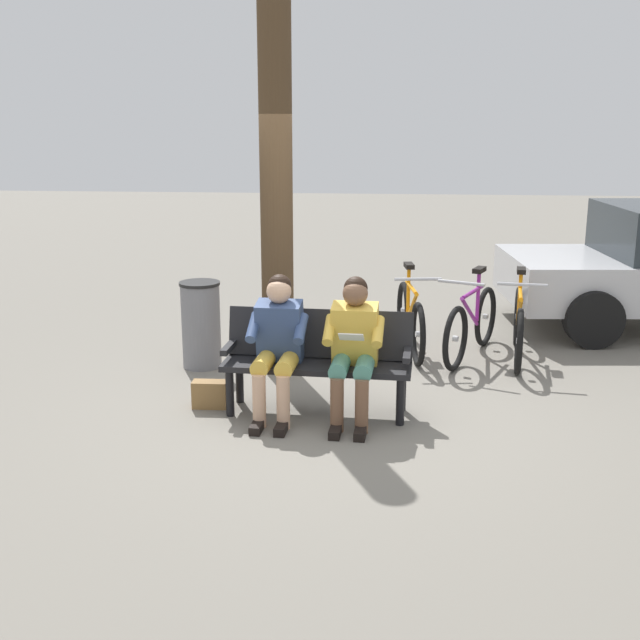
% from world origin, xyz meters
% --- Properties ---
extents(ground_plane, '(40.00, 40.00, 0.00)m').
position_xyz_m(ground_plane, '(0.00, 0.00, 0.00)').
color(ground_plane, slate).
extents(bench, '(1.62, 0.56, 0.87)m').
position_xyz_m(bench, '(0.13, 0.02, 0.51)').
color(bench, black).
rests_on(bench, ground).
extents(person_reading, '(0.51, 0.78, 1.20)m').
position_xyz_m(person_reading, '(-0.18, 0.20, 0.66)').
color(person_reading, gold).
rests_on(person_reading, ground).
extents(person_companion, '(0.51, 0.78, 1.20)m').
position_xyz_m(person_companion, '(0.45, 0.17, 0.66)').
color(person_companion, '#334772').
rests_on(person_companion, ground).
extents(handbag, '(0.30, 0.15, 0.24)m').
position_xyz_m(handbag, '(1.08, 0.05, 0.12)').
color(handbag, olive).
rests_on(handbag, ground).
extents(tree_trunk, '(0.31, 0.31, 3.51)m').
position_xyz_m(tree_trunk, '(0.63, -1.07, 1.76)').
color(tree_trunk, '#4C3823').
rests_on(tree_trunk, ground).
extents(litter_bin, '(0.41, 0.41, 0.88)m').
position_xyz_m(litter_bin, '(1.42, -1.11, 0.44)').
color(litter_bin, slate).
rests_on(litter_bin, ground).
extents(bicycle_blue, '(0.48, 1.67, 0.94)m').
position_xyz_m(bicycle_blue, '(-1.82, -1.67, 0.36)').
color(bicycle_blue, black).
rests_on(bicycle_blue, ground).
extents(bicycle_red, '(0.74, 1.57, 0.94)m').
position_xyz_m(bicycle_red, '(-1.33, -1.68, 0.36)').
color(bicycle_red, black).
rests_on(bicycle_red, ground).
extents(bicycle_black, '(0.48, 1.67, 0.94)m').
position_xyz_m(bicycle_black, '(-0.70, -1.85, 0.36)').
color(bicycle_black, black).
rests_on(bicycle_black, ground).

